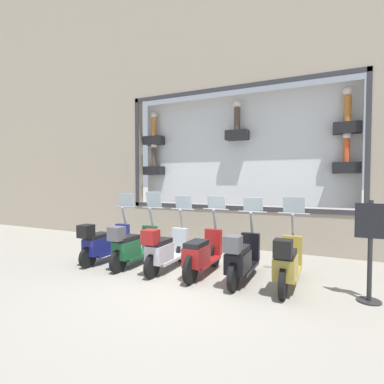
{
  "coord_description": "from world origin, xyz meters",
  "views": [
    {
      "loc": [
        -4.8,
        -2.54,
        1.94
      ],
      "look_at": [
        2.16,
        0.72,
        1.63
      ],
      "focal_mm": 28.0,
      "sensor_mm": 36.0,
      "label": 1
    }
  ],
  "objects_px": {
    "scooter_black_1": "(241,258)",
    "scooter_olive_0": "(287,263)",
    "scooter_navy_5": "(103,243)",
    "scooter_silver_3": "(165,249)",
    "shop_sign_post": "(370,248)",
    "scooter_red_2": "(202,254)",
    "scooter_green_4": "(133,246)"
  },
  "relations": [
    {
      "from": "scooter_green_4",
      "to": "shop_sign_post",
      "type": "distance_m",
      "value": 4.61
    },
    {
      "from": "scooter_green_4",
      "to": "scooter_navy_5",
      "type": "xyz_separation_m",
      "value": [
        -0.0,
        0.83,
        -0.01
      ]
    },
    {
      "from": "scooter_navy_5",
      "to": "shop_sign_post",
      "type": "xyz_separation_m",
      "value": [
        -0.01,
        -5.42,
        0.41
      ]
    },
    {
      "from": "scooter_silver_3",
      "to": "shop_sign_post",
      "type": "distance_m",
      "value": 3.78
    },
    {
      "from": "scooter_olive_0",
      "to": "scooter_black_1",
      "type": "height_order",
      "value": "scooter_olive_0"
    },
    {
      "from": "scooter_silver_3",
      "to": "scooter_black_1",
      "type": "bearing_deg",
      "value": -89.87
    },
    {
      "from": "scooter_green_4",
      "to": "scooter_red_2",
      "type": "bearing_deg",
      "value": -87.73
    },
    {
      "from": "scooter_black_1",
      "to": "scooter_green_4",
      "type": "distance_m",
      "value": 2.5
    },
    {
      "from": "scooter_red_2",
      "to": "scooter_silver_3",
      "type": "distance_m",
      "value": 0.84
    },
    {
      "from": "scooter_black_1",
      "to": "scooter_olive_0",
      "type": "bearing_deg",
      "value": -89.82
    },
    {
      "from": "scooter_red_2",
      "to": "shop_sign_post",
      "type": "height_order",
      "value": "shop_sign_post"
    },
    {
      "from": "scooter_green_4",
      "to": "scooter_black_1",
      "type": "bearing_deg",
      "value": -89.98
    },
    {
      "from": "scooter_green_4",
      "to": "shop_sign_post",
      "type": "relative_size",
      "value": 1.11
    },
    {
      "from": "scooter_black_1",
      "to": "scooter_navy_5",
      "type": "bearing_deg",
      "value": 90.1
    },
    {
      "from": "scooter_black_1",
      "to": "scooter_silver_3",
      "type": "relative_size",
      "value": 1.0
    },
    {
      "from": "scooter_olive_0",
      "to": "scooter_silver_3",
      "type": "xyz_separation_m",
      "value": [
        -0.01,
        2.5,
        -0.01
      ]
    },
    {
      "from": "scooter_silver_3",
      "to": "scooter_green_4",
      "type": "xyz_separation_m",
      "value": [
        0.0,
        0.83,
        0.0
      ]
    },
    {
      "from": "scooter_olive_0",
      "to": "scooter_silver_3",
      "type": "bearing_deg",
      "value": 90.15
    },
    {
      "from": "scooter_olive_0",
      "to": "scooter_black_1",
      "type": "relative_size",
      "value": 1.0
    },
    {
      "from": "scooter_green_4",
      "to": "scooter_olive_0",
      "type": "bearing_deg",
      "value": -89.94
    },
    {
      "from": "scooter_black_1",
      "to": "scooter_red_2",
      "type": "xyz_separation_m",
      "value": [
        0.06,
        0.83,
        -0.03
      ]
    },
    {
      "from": "scooter_green_4",
      "to": "shop_sign_post",
      "type": "height_order",
      "value": "scooter_green_4"
    },
    {
      "from": "scooter_green_4",
      "to": "shop_sign_post",
      "type": "bearing_deg",
      "value": -90.22
    },
    {
      "from": "scooter_silver_3",
      "to": "scooter_green_4",
      "type": "distance_m",
      "value": 0.83
    },
    {
      "from": "scooter_navy_5",
      "to": "scooter_green_4",
      "type": "bearing_deg",
      "value": -89.67
    },
    {
      "from": "scooter_black_1",
      "to": "scooter_navy_5",
      "type": "xyz_separation_m",
      "value": [
        -0.01,
        3.33,
        -0.01
      ]
    },
    {
      "from": "scooter_silver_3",
      "to": "shop_sign_post",
      "type": "xyz_separation_m",
      "value": [
        -0.01,
        -3.76,
        0.41
      ]
    },
    {
      "from": "scooter_navy_5",
      "to": "shop_sign_post",
      "type": "relative_size",
      "value": 1.1
    },
    {
      "from": "scooter_olive_0",
      "to": "scooter_black_1",
      "type": "distance_m",
      "value": 0.83
    },
    {
      "from": "scooter_black_1",
      "to": "shop_sign_post",
      "type": "bearing_deg",
      "value": -90.51
    },
    {
      "from": "scooter_red_2",
      "to": "scooter_navy_5",
      "type": "distance_m",
      "value": 2.5
    },
    {
      "from": "scooter_red_2",
      "to": "scooter_black_1",
      "type": "bearing_deg",
      "value": -94.46
    }
  ]
}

